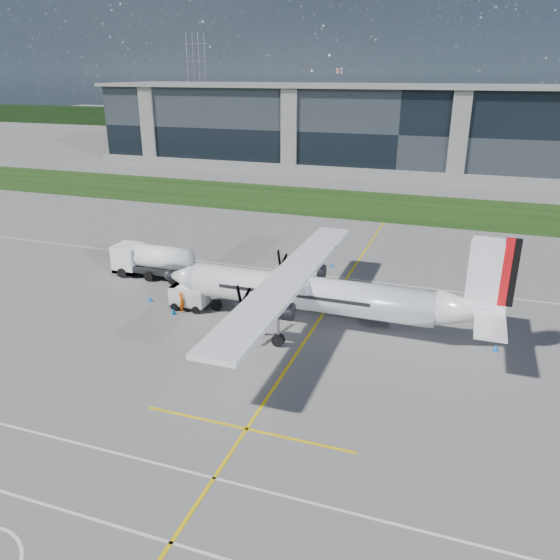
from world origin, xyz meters
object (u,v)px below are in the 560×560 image
Objects in this scene: safety_cone_nose_stbd at (193,297)px; safety_cone_stbdwing at (332,265)px; safety_cone_nose_port at (173,311)px; safety_cone_tail at (496,348)px; fuel_tanker_truck at (148,261)px; safety_cone_fwd at (150,298)px; pylon_west at (197,80)px; ground_crew_person at (182,301)px; turboprop_aircraft at (322,275)px; baggage_tug at (190,297)px.

safety_cone_nose_stbd and safety_cone_stbdwing have the same top height.
safety_cone_tail is (23.85, 1.97, 0.00)m from safety_cone_nose_port.
safety_cone_fwd is (3.32, -5.17, -1.27)m from fuel_tanker_truck.
pylon_west is 60.00× the size of safety_cone_fwd.
ground_crew_person is 3.85× the size of safety_cone_tail.
pylon_west reaches higher than safety_cone_stbdwing.
fuel_tanker_truck reaches higher than safety_cone_stbdwing.
safety_cone_stbdwing is at bearing -57.98° from pylon_west.
fuel_tanker_truck is at bearing 38.31° from ground_crew_person.
safety_cone_stbdwing is 17.94m from safety_cone_fwd.
safety_cone_fwd is at bearing -132.70° from safety_cone_stbdwing.
turboprop_aircraft is 13.75m from safety_cone_stbdwing.
safety_cone_nose_stbd is at bearing 173.43° from turboprop_aircraft.
safety_cone_fwd is (-14.62, -0.20, -3.78)m from turboprop_aircraft.
turboprop_aircraft is at bearing 0.78° from safety_cone_fwd.
pylon_west is 60.00× the size of safety_cone_nose_port.
safety_cone_nose_stbd is at bearing 177.13° from safety_cone_tail.
safety_cone_tail is at bearing -2.87° from safety_cone_nose_stbd.
safety_cone_nose_port is at bearing -27.85° from safety_cone_fwd.
baggage_tug is at bearing 65.85° from safety_cone_nose_port.
turboprop_aircraft is 8.61× the size of baggage_tug.
safety_cone_fwd is (-3.58, 1.01, -0.71)m from ground_crew_person.
baggage_tug is 1.79m from safety_cone_nose_port.
fuel_tanker_truck reaches higher than safety_cone_tail.
pylon_west is 15.59× the size of ground_crew_person.
fuel_tanker_truck is at bearing 122.67° from safety_cone_fwd.
safety_cone_nose_stbd is at bearing -127.69° from safety_cone_stbdwing.
safety_cone_nose_stbd and safety_cone_tail have the same top height.
safety_cone_nose_port is at bearing -46.67° from fuel_tanker_truck.
pylon_west is at bearing 116.48° from safety_cone_nose_port.
safety_cone_tail is at bearing -56.07° from pylon_west.
safety_cone_stbdwing is (80.92, -129.42, -14.75)m from pylon_west.
turboprop_aircraft reaches higher than safety_cone_nose_stbd.
pylon_west is 161.42m from ground_crew_person.
safety_cone_nose_stbd is at bearing 25.72° from safety_cone_fwd.
safety_cone_stbdwing is 19.61m from safety_cone_tail.
baggage_tug is (-10.82, -0.34, -3.10)m from turboprop_aircraft.
safety_cone_fwd is at bearing -154.28° from safety_cone_nose_stbd.
pylon_west is at bearing 122.02° from safety_cone_stbdwing.
safety_cone_nose_stbd is 14.74m from safety_cone_stbdwing.
safety_cone_stbdwing is at bearing 27.35° from fuel_tanker_truck.
safety_cone_fwd is (-26.97, -0.33, 0.00)m from safety_cone_tail.
pylon_west is 172.12m from safety_cone_tail.
safety_cone_tail is at bearing -40.99° from safety_cone_stbdwing.
safety_cone_fwd is at bearing -57.33° from fuel_tanker_truck.
baggage_tug is 6.24× the size of safety_cone_nose_stbd.
turboprop_aircraft is at bearing -6.57° from safety_cone_nose_stbd.
safety_cone_tail is at bearing 1.14° from baggage_tug.
safety_cone_fwd is (68.75, -142.61, -14.75)m from pylon_west.
safety_cone_nose_port is 17.38m from safety_cone_stbdwing.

